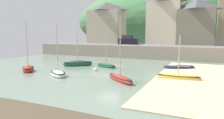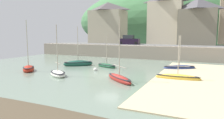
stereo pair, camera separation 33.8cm
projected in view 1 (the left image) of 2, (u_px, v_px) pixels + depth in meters
The scene contains 15 objects.
ground at pixel (67, 101), 13.66m from camera, with size 48.00×41.00×0.61m.
quay_seawall at pixel (148, 51), 38.58m from camera, with size 48.00×9.40×2.40m.
hillside_backdrop at pixel (184, 21), 70.65m from camera, with size 80.00×44.00×25.79m.
waterfront_building_left at pixel (107, 22), 49.78m from camera, with size 8.34×5.97×9.73m.
waterfront_building_centre at pixel (164, 19), 44.19m from camera, with size 7.20×4.40×10.66m.
waterfront_building_right at pixel (196, 21), 41.67m from camera, with size 7.33×5.88×9.26m.
sailboat_far_left at pixel (28, 69), 25.41m from camera, with size 2.88×3.01×6.47m.
dinghy_open_wooden at pixel (58, 74), 22.63m from camera, with size 3.43×3.02×5.78m.
sailboat_blue_trim at pixel (78, 63), 29.94m from camera, with size 4.15×3.75×5.87m.
sailboat_white_hull at pixel (178, 77), 20.82m from camera, with size 4.48×1.13×4.61m.
sailboat_tall_mast at pixel (179, 67), 27.12m from camera, with size 4.39×3.25×4.57m.
rowboat_small_beached at pixel (106, 65), 28.70m from camera, with size 3.66×2.43×4.58m.
fishing_boat_green at pixel (120, 78), 20.22m from camera, with size 4.06×3.61×6.43m.
parked_car_near_slipway at pixel (128, 40), 43.30m from camera, with size 4.16×1.84×1.95m.
mooring_buoy at pixel (95, 70), 25.77m from camera, with size 0.50×0.50×0.50m.
Camera 1 is at (9.53, -20.38, 4.63)m, focal length 32.96 mm.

